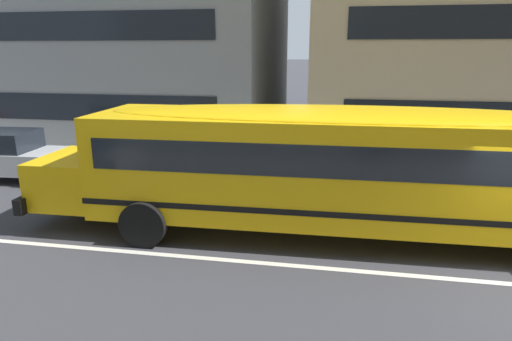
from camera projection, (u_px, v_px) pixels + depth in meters
sidewalk_far at (446, 179)px, 14.73m from camera, size 120.00×3.00×0.01m
school_bus at (335, 161)px, 9.87m from camera, size 13.51×3.21×3.01m
parked_car_silver_under_tree at (5, 154)px, 14.61m from camera, size 3.99×2.07×1.64m
apartment_block_far_left at (114, 2)px, 22.86m from camera, size 16.99×12.32×13.30m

